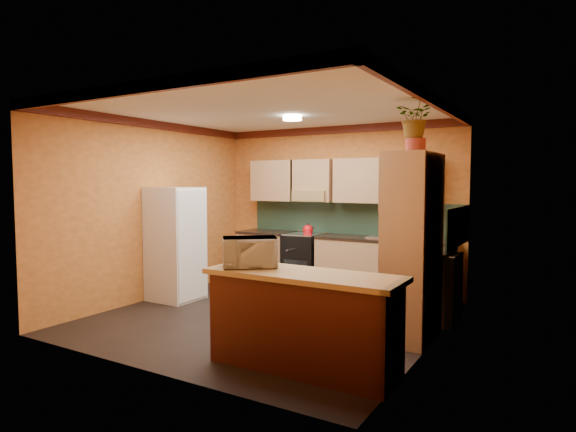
% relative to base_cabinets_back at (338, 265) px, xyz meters
% --- Properties ---
extents(room_shell, '(4.24, 4.24, 2.72)m').
position_rel_base_cabinets_back_xyz_m(room_shell, '(-0.14, -1.52, 1.65)').
color(room_shell, black).
rests_on(room_shell, ground).
extents(base_cabinets_back, '(3.65, 0.60, 0.88)m').
position_rel_base_cabinets_back_xyz_m(base_cabinets_back, '(0.00, 0.00, 0.00)').
color(base_cabinets_back, tan).
rests_on(base_cabinets_back, ground).
extents(countertop_back, '(3.65, 0.62, 0.04)m').
position_rel_base_cabinets_back_xyz_m(countertop_back, '(0.00, -0.00, 0.46)').
color(countertop_back, black).
rests_on(countertop_back, base_cabinets_back).
extents(stove, '(0.58, 0.58, 0.91)m').
position_rel_base_cabinets_back_xyz_m(stove, '(-0.63, -0.00, 0.02)').
color(stove, black).
rests_on(stove, ground).
extents(kettle, '(0.18, 0.18, 0.18)m').
position_rel_base_cabinets_back_xyz_m(kettle, '(-0.53, -0.05, 0.56)').
color(kettle, red).
rests_on(kettle, stove).
extents(sink, '(0.48, 0.40, 0.03)m').
position_rel_base_cabinets_back_xyz_m(sink, '(0.77, 0.00, 0.50)').
color(sink, silver).
rests_on(sink, countertop_back).
extents(base_cabinets_right, '(0.60, 0.80, 0.88)m').
position_rel_base_cabinets_back_xyz_m(base_cabinets_right, '(1.64, -0.89, 0.00)').
color(base_cabinets_right, tan).
rests_on(base_cabinets_right, ground).
extents(countertop_right, '(0.62, 0.80, 0.04)m').
position_rel_base_cabinets_back_xyz_m(countertop_right, '(1.64, -0.89, 0.46)').
color(countertop_right, black).
rests_on(countertop_right, base_cabinets_right).
extents(fridge, '(0.68, 0.66, 1.70)m').
position_rel_base_cabinets_back_xyz_m(fridge, '(-1.91, -1.69, 0.41)').
color(fridge, white).
rests_on(fridge, ground).
extents(pantry, '(0.48, 0.90, 2.10)m').
position_rel_base_cabinets_back_xyz_m(pantry, '(1.69, -1.69, 0.61)').
color(pantry, tan).
rests_on(pantry, ground).
extents(fern_pot, '(0.22, 0.22, 0.16)m').
position_rel_base_cabinets_back_xyz_m(fern_pot, '(1.69, -1.64, 1.74)').
color(fern_pot, '#9A3425').
rests_on(fern_pot, pantry).
extents(fern, '(0.42, 0.36, 0.46)m').
position_rel_base_cabinets_back_xyz_m(fern, '(1.69, -1.64, 2.05)').
color(fern, tan).
rests_on(fern, fern_pot).
extents(breakfast_bar, '(1.80, 0.55, 0.88)m').
position_rel_base_cabinets_back_xyz_m(breakfast_bar, '(1.07, -3.12, 0.00)').
color(breakfast_bar, '#4A1511').
rests_on(breakfast_bar, ground).
extents(bar_top, '(1.90, 0.65, 0.05)m').
position_rel_base_cabinets_back_xyz_m(bar_top, '(1.07, -3.12, 0.47)').
color(bar_top, tan).
rests_on(bar_top, breakfast_bar).
extents(microwave, '(0.64, 0.61, 0.29)m').
position_rel_base_cabinets_back_xyz_m(microwave, '(0.46, -3.12, 0.64)').
color(microwave, white).
rests_on(microwave, bar_top).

